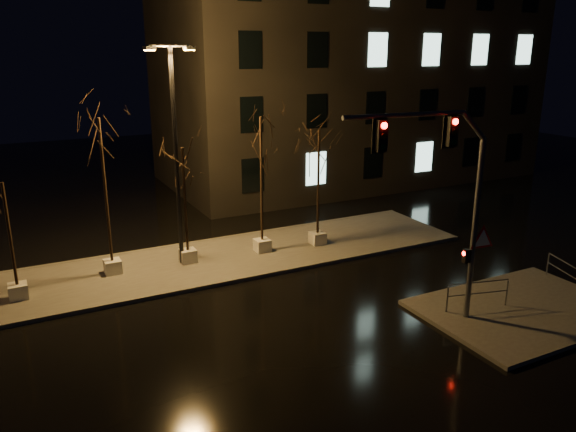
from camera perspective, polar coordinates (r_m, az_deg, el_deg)
ground at (r=19.72m, az=-0.06°, el=-10.10°), size 90.00×90.00×0.00m
median at (r=24.73m, az=-6.43°, el=-4.30°), size 22.00×5.00×0.15m
sidewalk_corner at (r=21.60m, az=22.73°, el=-8.78°), size 7.00×5.00×0.15m
building at (r=40.26m, az=6.21°, el=14.61°), size 25.00×12.00×15.00m
tree_0 at (r=21.80m, az=-26.74°, el=0.63°), size 1.80×1.80×4.45m
tree_1 at (r=22.61m, az=-18.38°, el=5.98°), size 1.80×1.80×6.42m
tree_2 at (r=23.28m, az=-10.57°, el=4.24°), size 1.80×1.80×5.05m
tree_3 at (r=24.04m, az=-2.77°, el=6.92°), size 1.80×1.80×6.15m
tree_4 at (r=25.14m, az=3.14°, el=6.09°), size 1.80×1.80×5.44m
traffic_signal_mast at (r=18.06m, az=16.08°, el=2.71°), size 5.68×0.72×6.97m
streetlight_main at (r=22.95m, az=-11.37°, el=7.29°), size 2.18×0.90×8.87m
guard_rail_a at (r=20.69m, az=18.73°, el=-7.23°), size 2.28×0.61×1.01m
guard_rail_b at (r=24.02m, az=26.19°, el=-4.90°), size 0.64×1.88×0.94m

